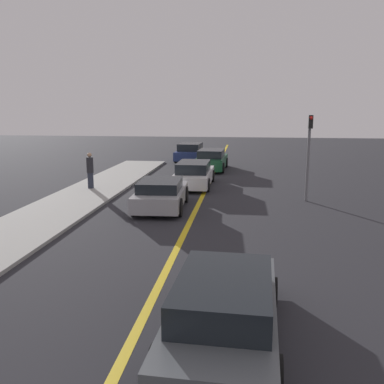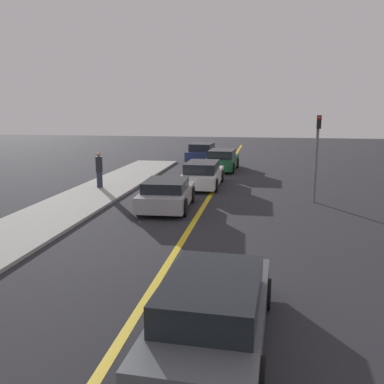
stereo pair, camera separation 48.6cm
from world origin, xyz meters
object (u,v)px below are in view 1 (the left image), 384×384
car_far_distant (194,174)px  car_oncoming_far (190,152)px  pedestrian_far_standing (90,170)px  traffic_light (309,149)px  car_ahead_center (161,194)px  car_parked_left_lot (211,160)px  car_near_right_lane (224,309)px

car_far_distant → car_oncoming_far: size_ratio=1.08×
pedestrian_far_standing → car_far_distant: bearing=19.5°
traffic_light → car_ahead_center: bearing=-160.3°
car_oncoming_far → car_parked_left_lot: bearing=-63.8°
car_oncoming_far → traffic_light: 15.01m
car_ahead_center → car_oncoming_far: (-0.79, 15.44, 0.06)m
car_near_right_lane → car_ahead_center: size_ratio=1.16×
car_near_right_lane → pedestrian_far_standing: (-7.16, 12.94, 0.39)m
car_parked_left_lot → traffic_light: size_ratio=1.15×
car_far_distant → car_oncoming_far: (-1.50, 10.35, 0.03)m
car_near_right_lane → car_parked_left_lot: size_ratio=1.09×
car_far_distant → traffic_light: size_ratio=1.23×
car_parked_left_lot → car_near_right_lane: bearing=-82.6°
car_ahead_center → pedestrian_far_standing: size_ratio=2.29×
car_far_distant → car_parked_left_lot: (0.44, 5.85, 0.03)m
car_ahead_center → car_near_right_lane: bearing=-75.2°
car_ahead_center → pedestrian_far_standing: bearing=138.4°
car_ahead_center → traffic_light: size_ratio=1.08×
car_near_right_lane → pedestrian_far_standing: pedestrian_far_standing is taller
car_parked_left_lot → traffic_light: (4.82, -8.80, 1.64)m
car_ahead_center → car_far_distant: (0.71, 5.08, 0.03)m
traffic_light → car_far_distant: bearing=150.7°
car_near_right_lane → car_oncoming_far: car_oncoming_far is taller
car_near_right_lane → car_ahead_center: car_near_right_lane is taller
car_far_distant → car_parked_left_lot: car_parked_left_lot is taller
car_parked_left_lot → car_oncoming_far: (-1.94, 4.50, 0.00)m
car_oncoming_far → pedestrian_far_standing: bearing=-102.6°
car_oncoming_far → car_far_distant: bearing=-78.8°
car_parked_left_lot → traffic_light: 10.17m
car_far_distant → car_oncoming_far: 10.46m
car_oncoming_far → pedestrian_far_standing: 12.54m
car_parked_left_lot → car_oncoming_far: car_oncoming_far is taller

